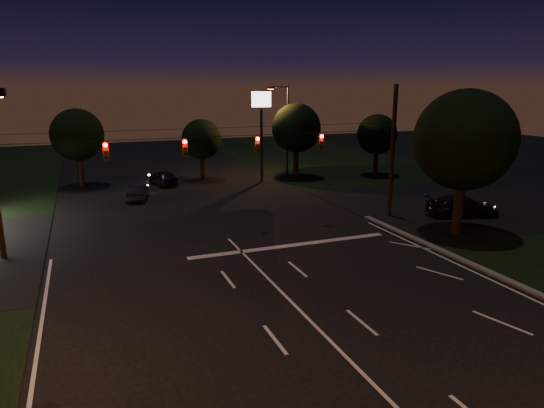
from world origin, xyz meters
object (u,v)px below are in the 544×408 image
car_cross (463,206)px  car_oncoming_a (163,178)px  car_oncoming_b (137,192)px  utility_pole_right (389,216)px  tree_right_near (463,141)px

car_cross → car_oncoming_a: bearing=57.8°
car_oncoming_b → car_oncoming_a: bearing=-106.0°
car_oncoming_a → car_cross: (17.73, -18.79, 0.04)m
utility_pole_right → car_oncoming_a: bearing=127.6°
car_oncoming_b → car_cross: (20.60, -13.50, 0.07)m
utility_pole_right → car_cross: (4.73, -1.94, 0.73)m
car_oncoming_a → car_oncoming_b: (-2.88, -5.29, -0.03)m
car_oncoming_b → car_cross: car_cross is taller
car_oncoming_a → tree_right_near: bearing=111.3°
tree_right_near → car_oncoming_a: tree_right_near is taller
utility_pole_right → car_oncoming_a: utility_pole_right is taller
utility_pole_right → car_oncoming_b: (-15.88, 11.56, 0.66)m
utility_pole_right → car_oncoming_a: 21.30m
car_oncoming_b → car_cross: 24.63m
utility_pole_right → car_oncoming_b: size_ratio=2.25×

